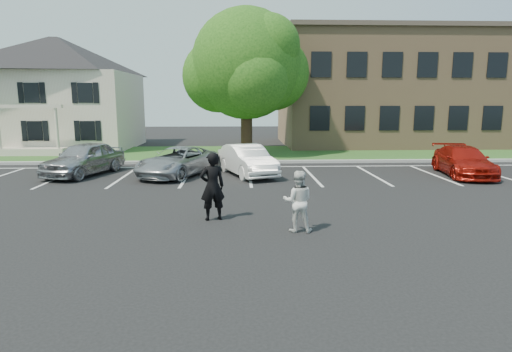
{
  "coord_description": "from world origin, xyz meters",
  "views": [
    {
      "loc": [
        -0.48,
        -10.87,
        3.36
      ],
      "look_at": [
        0.0,
        1.0,
        1.25
      ],
      "focal_mm": 30.0,
      "sensor_mm": 36.0,
      "label": 1
    }
  ],
  "objects_px": {
    "man_black_suit": "(212,186)",
    "car_white_sedan": "(247,160)",
    "car_silver_west": "(84,159)",
    "car_silver_minivan": "(178,162)",
    "car_red_compact": "(463,161)",
    "house": "(59,93)",
    "man_white_shirt": "(298,201)",
    "tree": "(248,67)",
    "office_building": "(427,90)"
  },
  "relations": [
    {
      "from": "tree",
      "to": "man_white_shirt",
      "type": "xyz_separation_m",
      "value": [
        0.94,
        -15.86,
        -4.55
      ]
    },
    {
      "from": "car_silver_west",
      "to": "car_red_compact",
      "type": "relative_size",
      "value": 0.99
    },
    {
      "from": "house",
      "to": "car_red_compact",
      "type": "relative_size",
      "value": 2.29
    },
    {
      "from": "tree",
      "to": "car_white_sedan",
      "type": "relative_size",
      "value": 2.1
    },
    {
      "from": "car_white_sedan",
      "to": "office_building",
      "type": "bearing_deg",
      "value": 23.99
    },
    {
      "from": "house",
      "to": "car_silver_minivan",
      "type": "bearing_deg",
      "value": -50.12
    },
    {
      "from": "tree",
      "to": "man_white_shirt",
      "type": "bearing_deg",
      "value": -86.62
    },
    {
      "from": "office_building",
      "to": "car_silver_minivan",
      "type": "relative_size",
      "value": 4.88
    },
    {
      "from": "car_silver_west",
      "to": "car_white_sedan",
      "type": "relative_size",
      "value": 1.06
    },
    {
      "from": "car_silver_minivan",
      "to": "car_white_sedan",
      "type": "relative_size",
      "value": 1.1
    },
    {
      "from": "office_building",
      "to": "car_silver_minivan",
      "type": "distance_m",
      "value": 22.3
    },
    {
      "from": "man_white_shirt",
      "to": "car_silver_minivan",
      "type": "bearing_deg",
      "value": -55.92
    },
    {
      "from": "office_building",
      "to": "man_white_shirt",
      "type": "relative_size",
      "value": 14.02
    },
    {
      "from": "man_black_suit",
      "to": "car_silver_west",
      "type": "bearing_deg",
      "value": -67.59
    },
    {
      "from": "house",
      "to": "car_red_compact",
      "type": "bearing_deg",
      "value": -28.2
    },
    {
      "from": "tree",
      "to": "car_red_compact",
      "type": "xyz_separation_m",
      "value": [
        9.55,
        -7.81,
        -4.7
      ]
    },
    {
      "from": "tree",
      "to": "car_silver_west",
      "type": "height_order",
      "value": "tree"
    },
    {
      "from": "car_silver_west",
      "to": "car_silver_minivan",
      "type": "bearing_deg",
      "value": 13.3
    },
    {
      "from": "car_silver_minivan",
      "to": "car_white_sedan",
      "type": "xyz_separation_m",
      "value": [
        3.11,
        -0.04,
        0.05
      ]
    },
    {
      "from": "car_silver_west",
      "to": "car_white_sedan",
      "type": "height_order",
      "value": "car_silver_west"
    },
    {
      "from": "house",
      "to": "man_white_shirt",
      "type": "height_order",
      "value": "house"
    },
    {
      "from": "house",
      "to": "car_white_sedan",
      "type": "xyz_separation_m",
      "value": [
        12.89,
        -11.74,
        -3.14
      ]
    },
    {
      "from": "house",
      "to": "man_white_shirt",
      "type": "xyz_separation_m",
      "value": [
        14.03,
        -20.19,
        -3.03
      ]
    },
    {
      "from": "man_black_suit",
      "to": "man_white_shirt",
      "type": "distance_m",
      "value": 2.55
    },
    {
      "from": "house",
      "to": "car_silver_west",
      "type": "bearing_deg",
      "value": -64.13
    },
    {
      "from": "car_silver_west",
      "to": "car_silver_minivan",
      "type": "distance_m",
      "value": 4.29
    },
    {
      "from": "man_white_shirt",
      "to": "car_white_sedan",
      "type": "height_order",
      "value": "man_white_shirt"
    },
    {
      "from": "office_building",
      "to": "man_white_shirt",
      "type": "height_order",
      "value": "office_building"
    },
    {
      "from": "house",
      "to": "man_white_shirt",
      "type": "distance_m",
      "value": 24.77
    },
    {
      "from": "man_black_suit",
      "to": "car_white_sedan",
      "type": "height_order",
      "value": "man_black_suit"
    },
    {
      "from": "car_red_compact",
      "to": "man_black_suit",
      "type": "bearing_deg",
      "value": -139.06
    },
    {
      "from": "office_building",
      "to": "car_white_sedan",
      "type": "distance_m",
      "value": 20.01
    },
    {
      "from": "office_building",
      "to": "car_silver_west",
      "type": "xyz_separation_m",
      "value": [
        -21.5,
        -13.36,
        -3.4
      ]
    },
    {
      "from": "tree",
      "to": "car_silver_minivan",
      "type": "xyz_separation_m",
      "value": [
        -3.32,
        -7.36,
        -4.71
      ]
    },
    {
      "from": "house",
      "to": "office_building",
      "type": "height_order",
      "value": "office_building"
    },
    {
      "from": "man_white_shirt",
      "to": "car_silver_minivan",
      "type": "height_order",
      "value": "man_white_shirt"
    },
    {
      "from": "office_building",
      "to": "car_red_compact",
      "type": "distance_m",
      "value": 15.22
    },
    {
      "from": "car_white_sedan",
      "to": "car_red_compact",
      "type": "bearing_deg",
      "value": -22.65
    },
    {
      "from": "office_building",
      "to": "man_white_shirt",
      "type": "xyz_separation_m",
      "value": [
        -12.97,
        -22.21,
        -3.36
      ]
    },
    {
      "from": "car_silver_west",
      "to": "office_building",
      "type": "bearing_deg",
      "value": 49.94
    },
    {
      "from": "office_building",
      "to": "car_silver_west",
      "type": "height_order",
      "value": "office_building"
    },
    {
      "from": "office_building",
      "to": "car_red_compact",
      "type": "xyz_separation_m",
      "value": [
        -4.36,
        -14.16,
        -3.51
      ]
    },
    {
      "from": "man_white_shirt",
      "to": "car_silver_minivan",
      "type": "relative_size",
      "value": 0.35
    },
    {
      "from": "man_white_shirt",
      "to": "car_red_compact",
      "type": "bearing_deg",
      "value": -129.45
    },
    {
      "from": "tree",
      "to": "car_white_sedan",
      "type": "distance_m",
      "value": 8.75
    },
    {
      "from": "man_black_suit",
      "to": "office_building",
      "type": "bearing_deg",
      "value": -142.72
    },
    {
      "from": "tree",
      "to": "car_white_sedan",
      "type": "height_order",
      "value": "tree"
    },
    {
      "from": "car_silver_minivan",
      "to": "car_red_compact",
      "type": "height_order",
      "value": "car_red_compact"
    },
    {
      "from": "car_silver_west",
      "to": "car_silver_minivan",
      "type": "xyz_separation_m",
      "value": [
        4.28,
        -0.36,
        -0.12
      ]
    },
    {
      "from": "tree",
      "to": "car_silver_minivan",
      "type": "distance_m",
      "value": 9.35
    }
  ]
}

